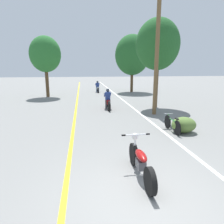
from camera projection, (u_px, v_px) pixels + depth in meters
ground_plane at (141, 198)px, 4.47m from camera, size 120.00×120.00×0.00m
lane_stripe_center at (77, 102)px, 16.62m from camera, size 0.14×48.00×0.01m
lane_stripe_edge at (125, 101)px, 17.21m from camera, size 0.14×48.00×0.01m
utility_pole at (157, 52)px, 11.69m from camera, size 1.10×0.24×7.26m
roadside_tree_right_near at (158, 45)px, 13.74m from camera, size 3.05×2.74×6.17m
roadside_tree_right_far at (132, 55)px, 22.97m from camera, size 3.98×3.58×6.56m
roadside_tree_left at (45, 54)px, 19.10m from camera, size 2.96×2.67×5.81m
roadside_bush at (184, 125)px, 8.93m from camera, size 1.10×0.88×0.70m
motorcycle_foreground at (140, 162)px, 5.27m from camera, size 0.82×2.13×1.02m
motorcycle_rider_lead at (108, 101)px, 13.98m from camera, size 0.50×2.12×1.43m
motorcycle_rider_far at (98, 88)px, 23.56m from camera, size 0.50×1.99×1.34m
bicycle_parked at (172, 124)px, 9.03m from camera, size 0.44×1.62×0.75m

